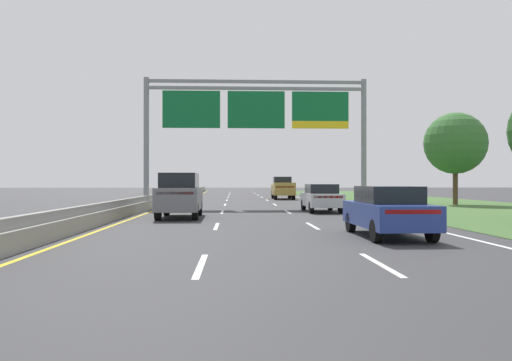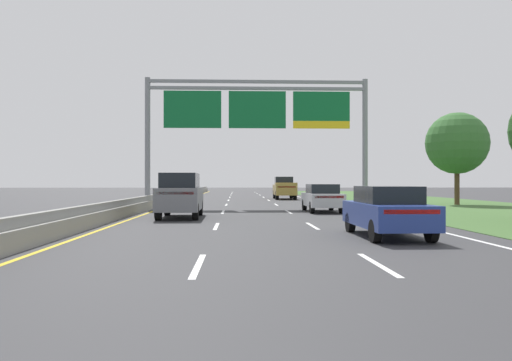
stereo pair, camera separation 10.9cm
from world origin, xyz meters
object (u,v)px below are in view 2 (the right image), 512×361
Objects in this scene: car_blue_right_lane_sedan at (387,211)px; roadside_tree_mid at (457,143)px; overhead_sign_gantry at (257,115)px; car_silver_right_lane_sedan at (322,197)px; car_grey_left_lane_suv at (180,195)px; pickup_truck_gold at (284,188)px.

car_blue_right_lane_sedan is 0.65× the size of roadside_tree_mid.
overhead_sign_gantry is 3.42× the size of car_silver_right_lane_sedan.
roadside_tree_mid reaches higher than car_blue_right_lane_sedan.
roadside_tree_mid is at bearing -54.97° from car_silver_right_lane_sedan.
pickup_truck_gold is at bearing -16.86° from car_grey_left_lane_suv.
car_silver_right_lane_sedan is at bearing -1.16° from car_blue_right_lane_sedan.
car_grey_left_lane_suv is at bearing 40.25° from car_blue_right_lane_sedan.
car_grey_left_lane_suv is 8.71m from car_silver_right_lane_sedan.
car_blue_right_lane_sedan is 12.95m from car_silver_right_lane_sedan.
overhead_sign_gantry reaches higher than car_grey_left_lane_suv.
pickup_truck_gold is at bearing -0.39° from car_blue_right_lane_sedan.
pickup_truck_gold is 20.96m from car_silver_right_lane_sedan.
pickup_truck_gold is 1.23× the size of car_silver_right_lane_sedan.
car_silver_right_lane_sedan is at bearing -144.84° from roadside_tree_mid.
car_grey_left_lane_suv is 22.81m from roadside_tree_mid.
overhead_sign_gantry is at bearing -170.28° from roadside_tree_mid.
overhead_sign_gantry reaches higher than roadside_tree_mid.
pickup_truck_gold is 1.23× the size of car_blue_right_lane_sedan.
overhead_sign_gantry reaches higher than car_blue_right_lane_sedan.
car_silver_right_lane_sedan is (7.51, 4.41, -0.28)m from car_grey_left_lane_suv.
car_grey_left_lane_suv is at bearing 164.56° from pickup_truck_gold.
car_silver_right_lane_sedan is 14.35m from roadside_tree_mid.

